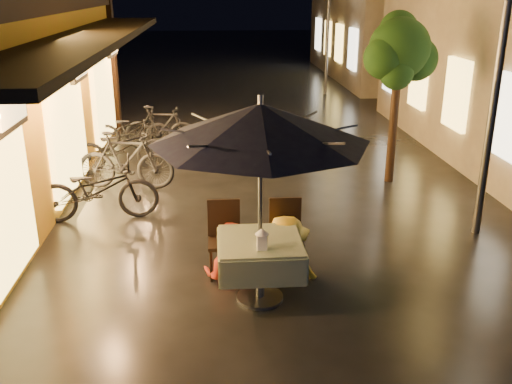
{
  "coord_description": "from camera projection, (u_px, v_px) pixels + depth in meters",
  "views": [
    {
      "loc": [
        -0.98,
        -5.7,
        3.54
      ],
      "look_at": [
        -0.46,
        0.89,
        1.15
      ],
      "focal_mm": 40.0,
      "sensor_mm": 36.0,
      "label": 1
    }
  ],
  "objects": [
    {
      "name": "ground",
      "position": [
        301.0,
        310.0,
        6.62
      ],
      "size": [
        90.0,
        90.0,
        0.0
      ],
      "primitive_type": "plane",
      "color": "black",
      "rests_on": "ground"
    },
    {
      "name": "street_tree",
      "position": [
        400.0,
        53.0,
        10.21
      ],
      "size": [
        1.43,
        1.2,
        3.15
      ],
      "color": "black",
      "rests_on": "ground"
    },
    {
      "name": "streetlamp_near",
      "position": [
        503.0,
        35.0,
        7.73
      ],
      "size": [
        0.36,
        0.36,
        4.23
      ],
      "color": "#59595E",
      "rests_on": "ground"
    },
    {
      "name": "streetlamp_far",
      "position": [
        328.0,
        6.0,
        18.98
      ],
      "size": [
        0.36,
        0.36,
        4.23
      ],
      "color": "#59595E",
      "rests_on": "ground"
    },
    {
      "name": "cafe_table",
      "position": [
        260.0,
        255.0,
        6.66
      ],
      "size": [
        0.99,
        0.99,
        0.78
      ],
      "color": "#59595E",
      "rests_on": "ground"
    },
    {
      "name": "patio_umbrella",
      "position": [
        260.0,
        124.0,
        6.13
      ],
      "size": [
        2.44,
        2.44,
        2.46
      ],
      "color": "#59595E",
      "rests_on": "ground"
    },
    {
      "name": "cafe_chair_left",
      "position": [
        224.0,
        234.0,
        7.34
      ],
      "size": [
        0.42,
        0.42,
        0.97
      ],
      "color": "black",
      "rests_on": "ground"
    },
    {
      "name": "cafe_chair_right",
      "position": [
        286.0,
        232.0,
        7.4
      ],
      "size": [
        0.42,
        0.42,
        0.97
      ],
      "color": "black",
      "rests_on": "ground"
    },
    {
      "name": "table_lantern",
      "position": [
        262.0,
        238.0,
        6.32
      ],
      "size": [
        0.16,
        0.16,
        0.25
      ],
      "color": "white",
      "rests_on": "cafe_table"
    },
    {
      "name": "person_orange",
      "position": [
        230.0,
        224.0,
        7.08
      ],
      "size": [
        0.87,
        0.76,
        1.51
      ],
      "primitive_type": "imported",
      "rotation": [
        0.0,
        0.0,
        2.86
      ],
      "color": "red",
      "rests_on": "ground"
    },
    {
      "name": "person_yellow",
      "position": [
        286.0,
        219.0,
        7.11
      ],
      "size": [
        1.06,
        0.62,
        1.62
      ],
      "primitive_type": "imported",
      "rotation": [
        0.0,
        0.0,
        3.16
      ],
      "color": "yellow",
      "rests_on": "ground"
    },
    {
      "name": "bicycle_0",
      "position": [
        97.0,
        190.0,
        9.03
      ],
      "size": [
        1.97,
        0.87,
        1.01
      ],
      "primitive_type": "imported",
      "rotation": [
        0.0,
        0.0,
        1.68
      ],
      "color": "black",
      "rests_on": "ground"
    },
    {
      "name": "bicycle_1",
      "position": [
        125.0,
        161.0,
        10.43
      ],
      "size": [
        1.85,
        0.74,
        1.08
      ],
      "primitive_type": "imported",
      "rotation": [
        0.0,
        0.0,
        1.44
      ],
      "color": "black",
      "rests_on": "ground"
    },
    {
      "name": "bicycle_2",
      "position": [
        121.0,
        148.0,
        11.43
      ],
      "size": [
        1.96,
        0.93,
        0.99
      ],
      "primitive_type": "imported",
      "rotation": [
        0.0,
        0.0,
        1.72
      ],
      "color": "black",
      "rests_on": "ground"
    },
    {
      "name": "bicycle_3",
      "position": [
        161.0,
        128.0,
        13.02
      ],
      "size": [
        1.72,
        0.68,
        1.0
      ],
      "primitive_type": "imported",
      "rotation": [
        0.0,
        0.0,
        1.44
      ],
      "color": "#222128",
      "rests_on": "ground"
    },
    {
      "name": "bicycle_4",
      "position": [
        132.0,
        129.0,
        13.02
      ],
      "size": [
        1.81,
        0.73,
        0.93
      ],
      "primitive_type": "imported",
      "rotation": [
        0.0,
        0.0,
        1.64
      ],
      "color": "black",
      "rests_on": "ground"
    }
  ]
}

